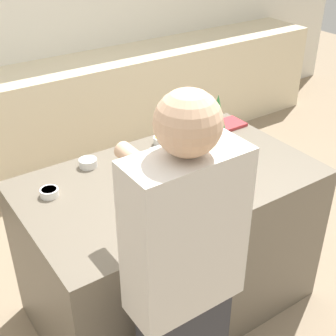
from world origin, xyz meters
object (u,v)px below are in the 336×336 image
Objects in this scene: candy_bowl_near_tray_left at (129,160)px; candy_bowl_far_left at (162,140)px; candy_bowl_beside_tree at (49,192)px; cookbook at (227,125)px; baking_tray at (174,185)px; person at (183,288)px; mug at (230,178)px; decorative_tree at (217,123)px; candy_bowl_front_corner at (88,163)px; gingerbread_house at (174,165)px.

candy_bowl_far_left is at bearing 19.38° from candy_bowl_near_tray_left.
cookbook is (1.24, 0.11, -0.01)m from candy_bowl_beside_tree.
person is at bearing -121.81° from baking_tray.
mug reaches higher than candy_bowl_far_left.
decorative_tree is 3.44× the size of candy_bowl_front_corner.
person is (-0.59, -0.41, -0.08)m from mug.
decorative_tree is 1.00m from candy_bowl_beside_tree.
baking_tray is at bearing -150.72° from cookbook.
candy_bowl_far_left is at bearing 64.09° from baking_tray.
decorative_tree is 0.20× the size of person.
candy_bowl_near_tray_left reaches higher than candy_bowl_beside_tree.
cookbook is 1.42m from person.
candy_bowl_beside_tree is 0.93× the size of candy_bowl_front_corner.
candy_bowl_near_tray_left is 0.76m from cookbook.
gingerbread_house is 0.29m from mug.
decorative_tree reaches higher than candy_bowl_beside_tree.
candy_bowl_far_left is at bearing 64.13° from gingerbread_house.
candy_bowl_front_corner is 0.48m from candy_bowl_far_left.
baking_tray is 1.70× the size of cookbook.
person reaches higher than baking_tray.
baking_tray is 0.11m from gingerbread_house.
candy_bowl_beside_tree is 0.89× the size of mug.
candy_bowl_front_corner is (-0.20, 0.11, -0.00)m from candy_bowl_near_tray_left.
baking_tray is at bearing -155.88° from gingerbread_house.
candy_bowl_front_corner is (0.28, 0.15, 0.00)m from candy_bowl_beside_tree.
mug is at bearing -118.98° from decorative_tree.
candy_bowl_beside_tree reaches higher than cookbook.
candy_bowl_near_tray_left is at bearing 72.45° from person.
decorative_tree is (0.42, 0.18, 0.17)m from baking_tray.
gingerbread_house is at bearing -115.87° from candy_bowl_far_left.
mug is (0.23, -0.17, 0.05)m from baking_tray.
decorative_tree reaches higher than candy_bowl_front_corner.
person is at bearing -119.47° from candy_bowl_far_left.
candy_bowl_front_corner is at bearing 177.69° from cookbook.
baking_tray is at bearing -56.43° from candy_bowl_front_corner.
candy_bowl_far_left is 0.06× the size of person.
candy_bowl_far_left is at bearing 60.53° from person.
candy_bowl_front_corner is (-0.70, 0.24, -0.15)m from decorative_tree.
mug is (0.03, -0.58, 0.03)m from candy_bowl_far_left.
candy_bowl_beside_tree is at bearing -174.80° from cookbook.
candy_bowl_near_tray_left is 0.48m from candy_bowl_beside_tree.
cookbook is at bearing 29.28° from gingerbread_house.
cookbook is at bearing 38.14° from decorative_tree.
person is at bearing -107.55° from candy_bowl_near_tray_left.
decorative_tree reaches higher than baking_tray.
mug is at bearing -37.69° from baking_tray.
person reaches higher than candy_bowl_near_tray_left.
candy_bowl_front_corner is at bearing 28.05° from candy_bowl_beside_tree.
candy_bowl_front_corner is 0.06× the size of person.
candy_bowl_beside_tree is (-0.56, 0.27, -0.10)m from gingerbread_house.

